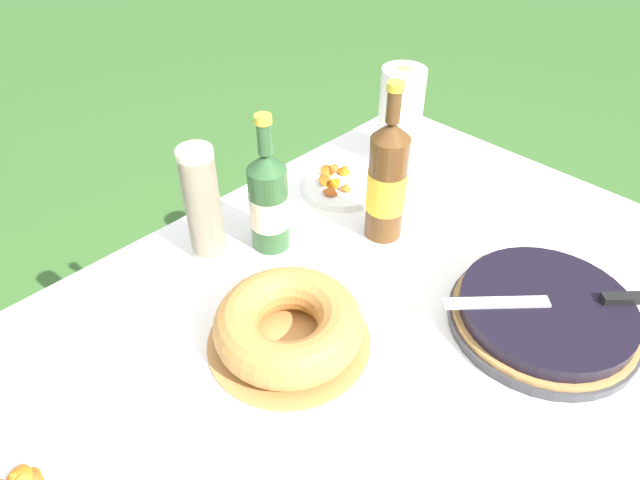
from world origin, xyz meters
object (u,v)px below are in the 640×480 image
(berry_tart, at_px, (544,314))
(cider_bottle_amber, at_px, (387,182))
(bundt_cake, at_px, (288,326))
(snack_plate_left, at_px, (341,183))
(serving_knife, at_px, (566,300))
(paper_towel_roll, at_px, (400,116))
(cider_bottle_green, at_px, (269,201))
(cup_stack, at_px, (203,204))

(berry_tart, bearing_deg, cider_bottle_amber, 89.29)
(bundt_cake, relative_size, snack_plate_left, 1.41)
(serving_knife, xyz_separation_m, paper_towel_roll, (0.25, 0.58, 0.06))
(serving_knife, relative_size, snack_plate_left, 1.38)
(bundt_cake, xyz_separation_m, cider_bottle_green, (0.16, 0.23, 0.07))
(paper_towel_roll, bearing_deg, berry_tart, -116.04)
(cider_bottle_amber, height_order, snack_plate_left, cider_bottle_amber)
(paper_towel_roll, bearing_deg, cider_bottle_amber, -146.74)
(cup_stack, distance_m, snack_plate_left, 0.40)
(berry_tart, xyz_separation_m, snack_plate_left, (0.07, 0.57, -0.02))
(berry_tart, relative_size, cup_stack, 1.36)
(cup_stack, bearing_deg, cider_bottle_green, -32.73)
(berry_tart, height_order, bundt_cake, bundt_cake)
(cider_bottle_green, bearing_deg, paper_towel_roll, 3.52)
(cider_bottle_green, height_order, cider_bottle_amber, cider_bottle_amber)
(serving_knife, relative_size, cider_bottle_green, 0.93)
(snack_plate_left, bearing_deg, cider_bottle_green, -171.38)
(cider_bottle_amber, bearing_deg, cider_bottle_green, 143.25)
(cup_stack, height_order, snack_plate_left, cup_stack)
(berry_tart, relative_size, serving_knife, 1.20)
(serving_knife, bearing_deg, bundt_cake, 3.33)
(serving_knife, height_order, snack_plate_left, serving_knife)
(cup_stack, height_order, cider_bottle_green, cider_bottle_green)
(cup_stack, xyz_separation_m, paper_towel_roll, (0.58, -0.04, -0.00))
(bundt_cake, xyz_separation_m, cider_bottle_amber, (0.36, 0.08, 0.09))
(snack_plate_left, bearing_deg, berry_tart, -97.02)
(berry_tart, xyz_separation_m, cider_bottle_amber, (0.00, 0.39, 0.11))
(serving_knife, distance_m, snack_plate_left, 0.60)
(berry_tart, relative_size, cider_bottle_green, 1.12)
(serving_knife, distance_m, cider_bottle_amber, 0.41)
(serving_knife, relative_size, cup_stack, 1.13)
(bundt_cake, height_order, cider_bottle_amber, cider_bottle_amber)
(berry_tart, bearing_deg, paper_towel_roll, 63.96)
(cider_bottle_amber, xyz_separation_m, paper_towel_roll, (0.27, 0.18, -0.01))
(berry_tart, bearing_deg, cider_bottle_green, 109.96)
(berry_tart, relative_size, cider_bottle_amber, 0.97)
(berry_tart, height_order, cider_bottle_green, cider_bottle_green)
(serving_knife, bearing_deg, berry_tart, -0.00)
(berry_tart, distance_m, serving_knife, 0.05)
(berry_tart, relative_size, paper_towel_roll, 1.38)
(serving_knife, xyz_separation_m, snack_plate_left, (0.05, 0.60, -0.05))
(cup_stack, bearing_deg, snack_plate_left, -4.83)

